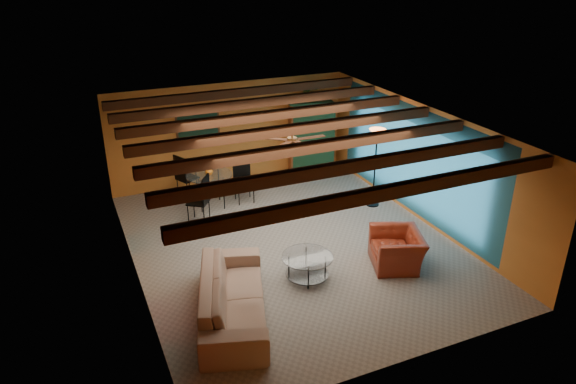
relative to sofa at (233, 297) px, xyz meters
name	(u,v)px	position (x,y,z in m)	size (l,w,h in m)	color
room	(290,138)	(1.94, 1.98, 1.96)	(6.52, 8.01, 2.71)	gray
sofa	(233,297)	(0.00, 0.00, 0.00)	(2.74, 1.07, 0.80)	#9B7864
armchair	(397,249)	(3.52, 0.27, -0.05)	(1.08, 0.95, 0.70)	maroon
coffee_table	(307,267)	(1.67, 0.54, -0.15)	(0.99, 0.99, 0.50)	white
dining_table	(210,184)	(0.89, 4.42, 0.18)	(2.24, 2.24, 1.16)	silver
armoire	(309,137)	(4.14, 5.57, 0.60)	(1.14, 0.56, 2.00)	brown
floor_lamp	(375,168)	(4.59, 2.86, 0.59)	(0.40, 0.40, 1.98)	black
ceiling_fan	(292,140)	(1.94, 1.87, 1.96)	(1.50, 1.50, 0.44)	#472614
painting	(198,126)	(1.04, 5.83, 1.25)	(1.05, 0.03, 0.65)	black
potted_plant	(310,94)	(4.14, 5.57, 1.84)	(0.44, 0.38, 0.49)	#26661E
vase	(208,158)	(0.89, 4.42, 0.86)	(0.19, 0.19, 0.20)	orange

